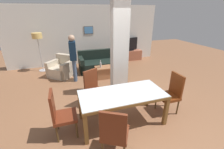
# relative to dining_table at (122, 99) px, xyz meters

# --- Properties ---
(ground_plane) EXTENTS (18.00, 18.00, 0.00)m
(ground_plane) POSITION_rel_dining_table_xyz_m (0.00, 0.00, -0.61)
(ground_plane) COLOR brown
(back_wall) EXTENTS (7.20, 0.09, 2.70)m
(back_wall) POSITION_rel_dining_table_xyz_m (0.00, 4.66, 0.74)
(back_wall) COLOR silver
(back_wall) RESTS_ON ground_plane
(divider_pillar) EXTENTS (0.47, 0.29, 2.70)m
(divider_pillar) POSITION_rel_dining_table_xyz_m (0.43, 1.34, 0.74)
(divider_pillar) COLOR silver
(divider_pillar) RESTS_ON ground_plane
(dining_table) EXTENTS (1.90, 0.90, 0.76)m
(dining_table) POSITION_rel_dining_table_xyz_m (0.00, 0.00, 0.00)
(dining_table) COLOR brown
(dining_table) RESTS_ON ground_plane
(dining_chair_far_left) EXTENTS (0.63, 0.63, 1.03)m
(dining_chair_far_left) POSITION_rel_dining_table_xyz_m (-0.47, 0.84, -0.06)
(dining_chair_far_left) COLOR #622C17
(dining_chair_far_left) RESTS_ON ground_plane
(dining_chair_near_left) EXTENTS (0.63, 0.63, 1.03)m
(dining_chair_near_left) POSITION_rel_dining_table_xyz_m (-0.47, -0.82, -0.06)
(dining_chair_near_left) COLOR maroon
(dining_chair_near_left) RESTS_ON ground_plane
(dining_chair_head_right) EXTENTS (0.46, 0.46, 1.03)m
(dining_chair_head_right) POSITION_rel_dining_table_xyz_m (1.32, 0.00, -0.06)
(dining_chair_head_right) COLOR #692C10
(dining_chair_head_right) RESTS_ON ground_plane
(dining_chair_head_left) EXTENTS (0.46, 0.46, 1.03)m
(dining_chair_head_left) POSITION_rel_dining_table_xyz_m (-1.33, 0.00, -0.06)
(dining_chair_head_left) COLOR maroon
(dining_chair_head_left) RESTS_ON ground_plane
(sofa) EXTENTS (1.88, 0.93, 0.84)m
(sofa) POSITION_rel_dining_table_xyz_m (0.38, 3.49, -0.33)
(sofa) COLOR black
(sofa) RESTS_ON ground_plane
(armchair) EXTENTS (1.19, 1.19, 0.81)m
(armchair) POSITION_rel_dining_table_xyz_m (-1.26, 3.31, -0.33)
(armchair) COLOR beige
(armchair) RESTS_ON ground_plane
(coffee_table) EXTENTS (0.77, 0.46, 0.45)m
(coffee_table) POSITION_rel_dining_table_xyz_m (0.33, 2.56, -0.38)
(coffee_table) COLOR #9E6641
(coffee_table) RESTS_ON ground_plane
(bottle) EXTENTS (0.07, 0.07, 0.27)m
(bottle) POSITION_rel_dining_table_xyz_m (0.15, 2.56, -0.06)
(bottle) COLOR #B2B7BC
(bottle) RESTS_ON coffee_table
(tv_stand) EXTENTS (1.22, 0.40, 0.52)m
(tv_stand) POSITION_rel_dining_table_xyz_m (2.19, 4.38, -0.36)
(tv_stand) COLOR #A65D43
(tv_stand) RESTS_ON ground_plane
(tv_screen) EXTENTS (0.88, 0.31, 0.65)m
(tv_screen) POSITION_rel_dining_table_xyz_m (2.19, 4.38, 0.22)
(tv_screen) COLOR black
(tv_screen) RESTS_ON tv_stand
(floor_lamp) EXTENTS (0.39, 0.39, 1.62)m
(floor_lamp) POSITION_rel_dining_table_xyz_m (-2.08, 4.16, 0.76)
(floor_lamp) COLOR #B7B7BC
(floor_lamp) RESTS_ON ground_plane
(standing_person) EXTENTS (0.26, 0.40, 1.69)m
(standing_person) POSITION_rel_dining_table_xyz_m (-0.82, 2.69, 0.36)
(standing_person) COLOR #415572
(standing_person) RESTS_ON ground_plane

